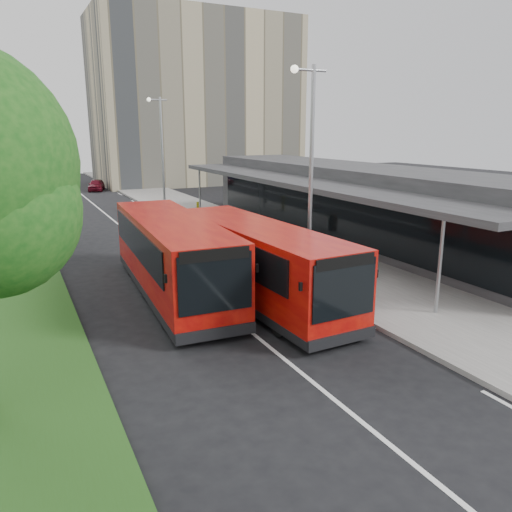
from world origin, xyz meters
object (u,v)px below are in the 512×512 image
at_px(lamp_post_near, 309,162).
at_px(bollard, 198,210).
at_px(litter_bin, 260,229).
at_px(car_near, 96,185).
at_px(bus_main, 258,263).
at_px(lamp_post_far, 161,147).
at_px(car_far, 57,182).
at_px(bus_second, 172,256).

distance_m(lamp_post_near, bollard, 16.00).
bearing_deg(litter_bin, lamp_post_near, -103.81).
distance_m(bollard, car_near, 20.54).
xyz_separation_m(bus_main, car_near, (0.31, 36.74, -0.81)).
xyz_separation_m(lamp_post_far, bollard, (1.05, -4.55, -4.03)).
bearing_deg(lamp_post_far, car_far, 104.39).
distance_m(car_near, car_far, 6.50).
relative_size(bollard, car_near, 0.32).
bearing_deg(lamp_post_far, bus_main, -97.17).
relative_size(bus_second, car_far, 3.17).
xyz_separation_m(bus_second, car_near, (2.79, 34.72, -0.87)).
height_order(lamp_post_near, bollard, lamp_post_near).
bearing_deg(bus_main, car_far, 91.58).
bearing_deg(car_near, car_far, 135.20).
bearing_deg(litter_bin, bus_second, -135.68).
distance_m(lamp_post_near, bus_second, 6.16).
bearing_deg(lamp_post_far, car_near, 98.46).
relative_size(bus_second, bollard, 9.44).
relative_size(lamp_post_near, bus_main, 0.83).
height_order(litter_bin, bollard, bollard).
distance_m(lamp_post_near, lamp_post_far, 20.00).
xyz_separation_m(lamp_post_far, car_far, (-5.49, 21.39, -4.19)).
bearing_deg(litter_bin, bus_main, -117.19).
bearing_deg(bus_main, lamp_post_far, 80.58).
relative_size(bus_main, car_far, 3.03).
xyz_separation_m(litter_bin, car_near, (-4.28, 27.82, -0.03)).
distance_m(lamp_post_far, car_far, 22.48).
relative_size(litter_bin, car_far, 0.29).
bearing_deg(car_near, litter_bin, -65.07).
xyz_separation_m(bus_second, bollard, (6.18, 14.45, -0.76)).
bearing_deg(bus_second, bus_main, -36.09).
distance_m(litter_bin, bollard, 7.61).
height_order(car_near, car_far, car_near).
distance_m(bus_second, litter_bin, 9.91).
xyz_separation_m(bus_main, bus_second, (-2.48, 2.03, 0.06)).
relative_size(bus_main, bollard, 9.04).
bearing_deg(bus_main, litter_bin, 60.55).
bearing_deg(bus_second, lamp_post_near, -7.81).
distance_m(bus_main, car_near, 36.75).
height_order(bus_main, car_far, bus_main).
distance_m(bus_main, bollard, 16.90).
xyz_separation_m(lamp_post_far, bus_second, (-5.13, -19.01, -3.27)).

